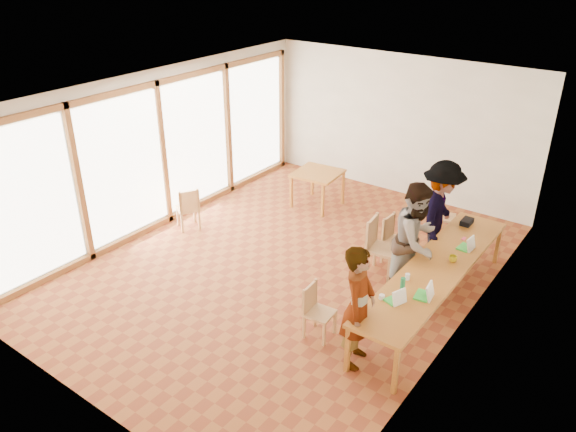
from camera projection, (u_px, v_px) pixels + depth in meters
name	position (u px, v px, depth m)	size (l,w,h in m)	color
ground	(288.00, 266.00, 9.69)	(8.00, 8.00, 0.00)	brown
wall_back	(399.00, 126.00, 11.91)	(6.00, 0.10, 3.00)	silver
wall_front	(72.00, 303.00, 6.13)	(6.00, 0.10, 3.00)	silver
wall_right	(471.00, 239.00, 7.43)	(0.10, 8.00, 3.00)	silver
window_wall	(162.00, 149.00, 10.59)	(0.10, 8.00, 3.00)	white
ceiling	(288.00, 92.00, 8.34)	(6.00, 8.00, 0.04)	white
communal_table	(436.00, 270.00, 8.25)	(0.80, 4.00, 0.75)	#B57528
side_table	(318.00, 176.00, 11.59)	(0.90, 0.90, 0.75)	#B57528
chair_near	(315.00, 305.00, 7.82)	(0.40, 0.40, 0.42)	#E4B472
chair_mid	(377.00, 240.00, 9.23)	(0.52, 0.52, 0.53)	#E4B472
chair_far	(392.00, 234.00, 9.63)	(0.41, 0.41, 0.45)	#E4B472
chair_empty	(440.00, 211.00, 10.46)	(0.48, 0.48, 0.45)	#E4B472
chair_spare	(188.00, 205.00, 10.68)	(0.54, 0.54, 0.45)	#E4B472
person_near	(358.00, 307.00, 7.14)	(0.63, 0.41, 1.73)	gray
person_mid	(416.00, 241.00, 8.51)	(0.92, 0.72, 1.90)	gray
person_far	(440.00, 215.00, 9.36)	(1.21, 0.70, 1.88)	gray
laptop_near	(397.00, 299.00, 7.41)	(0.28, 0.30, 0.21)	green
laptop_mid	(426.00, 294.00, 7.51)	(0.26, 0.29, 0.22)	green
laptop_far	(468.00, 246.00, 8.67)	(0.24, 0.27, 0.21)	green
yellow_mug	(453.00, 259.00, 8.34)	(0.13, 0.13, 0.10)	gold
green_bottle	(402.00, 287.00, 7.51)	(0.07, 0.07, 0.28)	#238348
clear_glass	(407.00, 277.00, 7.91)	(0.07, 0.07, 0.09)	silver
condiment_cup	(382.00, 297.00, 7.49)	(0.08, 0.08, 0.06)	white
pink_phone	(464.00, 239.00, 8.99)	(0.05, 0.10, 0.01)	#F53F6B
black_pouch	(467.00, 222.00, 9.44)	(0.16, 0.26, 0.09)	black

